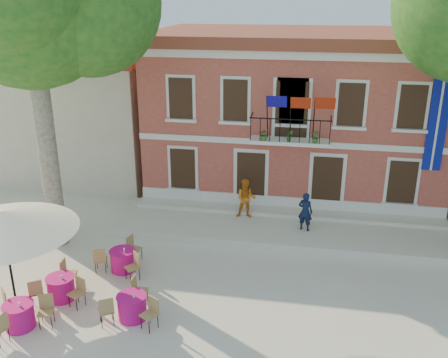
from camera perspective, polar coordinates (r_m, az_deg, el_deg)
ground at (r=16.92m, az=-1.10°, el=-12.10°), size 90.00×90.00×0.00m
main_building at (r=24.55m, az=8.16°, el=7.75°), size 13.50×9.59×7.50m
neighbor_west at (r=28.48m, az=-15.79°, el=7.79°), size 9.40×9.40×6.40m
terrace at (r=20.45m, az=6.90°, el=-5.66°), size 14.00×3.40×0.30m
patio_umbrella at (r=15.89m, az=-24.01°, el=-4.47°), size 4.32×4.32×3.21m
pedestrian_navy at (r=19.80m, az=9.28°, el=-3.69°), size 0.66×0.53×1.58m
pedestrian_orange at (r=20.64m, az=2.53°, el=-2.25°), size 0.86×0.70×1.67m
cafe_table_0 at (r=16.00m, az=-22.38°, el=-14.14°), size 1.82×1.80×0.95m
cafe_table_1 at (r=16.88m, az=-18.15°, el=-11.62°), size 1.86×1.71×0.95m
cafe_table_3 at (r=17.91m, az=-11.50°, el=-8.97°), size 1.82×1.80×0.95m
cafe_table_4 at (r=15.47m, az=-10.48°, el=-14.06°), size 1.87×1.63×0.95m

